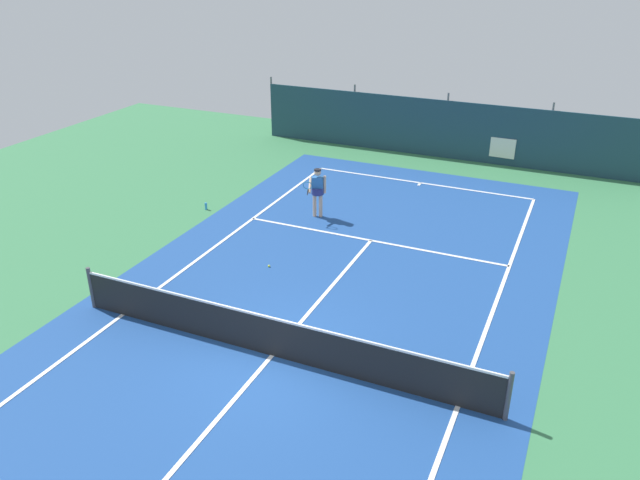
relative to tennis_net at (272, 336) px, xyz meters
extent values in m
plane|color=#387A4C|center=(0.00, 0.00, -0.51)|extent=(36.00, 36.00, 0.00)
cube|color=#1E478C|center=(0.00, 0.00, -0.51)|extent=(11.02, 26.60, 0.01)
cube|color=white|center=(0.00, 11.90, -0.50)|extent=(8.22, 0.10, 0.01)
cube|color=white|center=(-4.11, 0.00, -0.50)|extent=(0.10, 23.80, 0.01)
cube|color=white|center=(4.11, 0.00, -0.50)|extent=(0.10, 23.80, 0.01)
cube|color=white|center=(0.00, 6.40, -0.50)|extent=(8.22, 0.10, 0.01)
cube|color=white|center=(0.00, 0.00, -0.50)|extent=(0.10, 12.80, 0.01)
cube|color=white|center=(0.00, 11.75, -0.50)|extent=(0.10, 0.30, 0.01)
cube|color=black|center=(0.00, 0.00, -0.04)|extent=(9.92, 0.03, 0.95)
cube|color=white|center=(0.00, 0.00, 0.46)|extent=(9.92, 0.04, 0.05)
cylinder|color=#47474C|center=(-5.01, 0.00, 0.04)|extent=(0.10, 0.10, 1.10)
cylinder|color=#47474C|center=(5.01, 0.00, 0.04)|extent=(0.10, 0.10, 1.10)
cube|color=#1E3D4C|center=(0.00, 15.30, 0.69)|extent=(16.22, 0.06, 2.40)
cylinder|color=#595B60|center=(-8.11, 15.36, 0.84)|extent=(0.08, 0.08, 2.70)
cylinder|color=#595B60|center=(-4.05, 15.36, 0.84)|extent=(0.08, 0.08, 2.70)
cylinder|color=#595B60|center=(0.00, 15.36, 0.84)|extent=(0.08, 0.08, 2.70)
cylinder|color=#595B60|center=(4.05, 15.36, 0.84)|extent=(0.08, 0.08, 2.70)
cube|color=#234C1E|center=(0.00, 15.90, 0.04)|extent=(14.60, 0.70, 1.10)
cylinder|color=#D8AD8C|center=(-2.16, 7.48, -0.10)|extent=(0.12, 0.12, 0.82)
cylinder|color=#D8AD8C|center=(-2.35, 7.42, -0.10)|extent=(0.12, 0.12, 0.82)
cylinder|color=navy|center=(-2.25, 7.45, 0.39)|extent=(0.40, 0.40, 0.22)
cube|color=#2D6BB7|center=(-2.25, 7.45, 0.59)|extent=(0.41, 0.31, 0.56)
sphere|color=#D8AD8C|center=(-2.25, 7.45, 1.02)|extent=(0.22, 0.22, 0.22)
cylinder|color=black|center=(-2.25, 7.45, 1.11)|extent=(0.23, 0.23, 0.04)
cylinder|color=#D8AD8C|center=(-2.03, 7.52, 0.62)|extent=(0.09, 0.09, 0.58)
cylinder|color=#D8AD8C|center=(-2.43, 7.26, 0.62)|extent=(0.26, 0.53, 0.41)
cylinder|color=black|center=(-2.38, 6.96, 0.51)|extent=(0.12, 0.27, 0.13)
torus|color=teal|center=(-2.38, 6.96, 0.73)|extent=(0.33, 0.22, 0.29)
sphere|color=#CCDB33|center=(-2.03, 3.63, -0.48)|extent=(0.07, 0.07, 0.07)
cube|color=silver|center=(2.12, 17.36, 0.21)|extent=(2.05, 4.30, 0.80)
cube|color=#2D333D|center=(2.12, 17.36, 0.89)|extent=(1.64, 1.98, 0.56)
cylinder|color=black|center=(2.94, 16.00, -0.19)|extent=(0.26, 0.65, 0.64)
cylinder|color=black|center=(1.14, 16.11, -0.19)|extent=(0.26, 0.65, 0.64)
cylinder|color=black|center=(3.10, 18.60, -0.19)|extent=(0.26, 0.65, 0.64)
cylinder|color=black|center=(1.30, 18.71, -0.19)|extent=(0.26, 0.65, 0.64)
cylinder|color=#338CD8|center=(-5.95, 6.45, -0.39)|extent=(0.08, 0.08, 0.24)
camera|label=1|loc=(5.57, -9.95, 7.74)|focal=35.24mm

